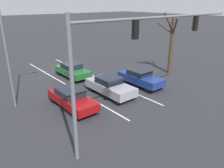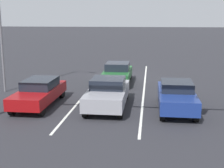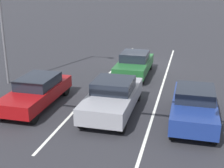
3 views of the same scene
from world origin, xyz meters
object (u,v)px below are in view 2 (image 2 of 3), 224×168
(traffic_signal_gantry, at_px, (16,0))
(car_gray_midlane_front, at_px, (108,93))
(car_navy_leftlane_front, at_px, (176,95))
(street_lamp_right_shoulder, at_px, (2,7))
(car_darkgreen_midlane_second, at_px, (117,73))
(car_maroon_rightlane_front, at_px, (39,92))

(traffic_signal_gantry, bearing_deg, car_gray_midlane_front, -114.58)
(car_navy_leftlane_front, height_order, traffic_signal_gantry, traffic_signal_gantry)
(traffic_signal_gantry, relative_size, street_lamp_right_shoulder, 1.40)
(car_gray_midlane_front, height_order, car_darkgreen_midlane_second, car_gray_midlane_front)
(car_gray_midlane_front, relative_size, traffic_signal_gantry, 0.36)
(car_maroon_rightlane_front, distance_m, car_darkgreen_midlane_second, 7.12)
(car_maroon_rightlane_front, bearing_deg, car_darkgreen_midlane_second, -120.03)
(car_maroon_rightlane_front, bearing_deg, street_lamp_right_shoulder, -41.31)
(car_navy_leftlane_front, xyz_separation_m, traffic_signal_gantry, (5.93, 5.13, 4.48))
(car_maroon_rightlane_front, distance_m, street_lamp_right_shoulder, 6.13)
(car_gray_midlane_front, height_order, traffic_signal_gantry, traffic_signal_gantry)
(street_lamp_right_shoulder, bearing_deg, car_gray_midlane_front, 158.72)
(car_darkgreen_midlane_second, bearing_deg, car_gray_midlane_front, 91.29)
(car_darkgreen_midlane_second, bearing_deg, street_lamp_right_shoulder, 27.27)
(car_gray_midlane_front, relative_size, car_maroon_rightlane_front, 1.01)
(traffic_signal_gantry, height_order, street_lamp_right_shoulder, street_lamp_right_shoulder)
(traffic_signal_gantry, distance_m, street_lamp_right_shoulder, 9.04)
(car_maroon_rightlane_front, bearing_deg, traffic_signal_gantry, 104.10)
(car_maroon_rightlane_front, relative_size, car_navy_leftlane_front, 1.03)
(car_navy_leftlane_front, height_order, car_darkgreen_midlane_second, car_navy_leftlane_front)
(car_maroon_rightlane_front, bearing_deg, car_gray_midlane_front, -178.79)
(car_navy_leftlane_front, xyz_separation_m, street_lamp_right_shoulder, (10.34, -2.76, 4.49))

